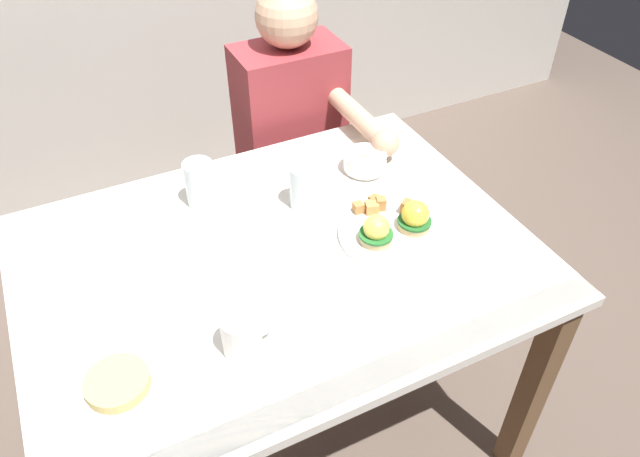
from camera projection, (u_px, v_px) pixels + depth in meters
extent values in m
plane|color=brown|center=(288.00, 423.00, 1.93)|extent=(6.00, 6.00, 0.00)
cube|color=white|center=(278.00, 259.00, 1.45)|extent=(1.20, 0.90, 0.03)
cube|color=#4C6BB7|center=(359.00, 382.00, 1.17)|extent=(1.20, 0.06, 0.00)
cube|color=#4C6BB7|center=(222.00, 169.00, 1.72)|extent=(1.20, 0.06, 0.00)
cube|color=brown|center=(533.00, 389.00, 1.61)|extent=(0.06, 0.06, 0.71)
cube|color=brown|center=(59.00, 323.00, 1.78)|extent=(0.06, 0.06, 0.71)
cube|color=brown|center=(380.00, 217.00, 2.15)|extent=(0.06, 0.06, 0.71)
cylinder|color=white|center=(392.00, 233.00, 1.49)|extent=(0.27, 0.27, 0.01)
cylinder|color=tan|center=(376.00, 238.00, 1.46)|extent=(0.08, 0.08, 0.02)
cylinder|color=#286B2D|center=(376.00, 234.00, 1.45)|extent=(0.08, 0.08, 0.01)
sphere|color=#F7DB56|center=(376.00, 227.00, 1.44)|extent=(0.06, 0.06, 0.06)
cylinder|color=tan|center=(414.00, 224.00, 1.49)|extent=(0.08, 0.08, 0.02)
cylinder|color=#236028|center=(415.00, 221.00, 1.49)|extent=(0.08, 0.08, 0.01)
sphere|color=yellow|center=(415.00, 214.00, 1.47)|extent=(0.07, 0.07, 0.07)
cube|color=#AD7038|center=(408.00, 208.00, 1.53)|extent=(0.04, 0.04, 0.04)
cube|color=#B77A42|center=(381.00, 204.00, 1.54)|extent=(0.03, 0.03, 0.03)
cube|color=#B77A42|center=(358.00, 208.00, 1.54)|extent=(0.03, 0.03, 0.03)
cube|color=tan|center=(372.00, 207.00, 1.54)|extent=(0.04, 0.04, 0.03)
cube|color=#AD7038|center=(374.00, 201.00, 1.56)|extent=(0.03, 0.03, 0.03)
cube|color=#B77A42|center=(376.00, 201.00, 1.56)|extent=(0.04, 0.04, 0.02)
cylinder|color=white|center=(364.00, 169.00, 1.70)|extent=(0.10, 0.10, 0.01)
cylinder|color=white|center=(365.00, 161.00, 1.69)|extent=(0.12, 0.12, 0.04)
cube|color=#B7E093|center=(367.00, 158.00, 1.68)|extent=(0.04, 0.04, 0.03)
cube|color=#B7E093|center=(360.00, 161.00, 1.69)|extent=(0.03, 0.03, 0.02)
cube|color=#B7E093|center=(370.00, 162.00, 1.68)|extent=(0.03, 0.03, 0.03)
cube|color=#F4DB66|center=(362.00, 162.00, 1.69)|extent=(0.03, 0.03, 0.02)
cube|color=#F4DB66|center=(366.00, 162.00, 1.69)|extent=(0.04, 0.04, 0.03)
cube|color=#B7E093|center=(366.00, 158.00, 1.68)|extent=(0.03, 0.03, 0.02)
cube|color=#F4DB66|center=(365.00, 158.00, 1.68)|extent=(0.03, 0.03, 0.02)
cube|color=#F4DB66|center=(365.00, 163.00, 1.69)|extent=(0.03, 0.03, 0.02)
cube|color=#B7E093|center=(354.00, 158.00, 1.69)|extent=(0.02, 0.02, 0.02)
cylinder|color=white|center=(241.00, 334.00, 1.20)|extent=(0.08, 0.08, 0.09)
cylinder|color=black|center=(240.00, 321.00, 1.17)|extent=(0.07, 0.07, 0.01)
torus|color=white|center=(261.00, 326.00, 1.21)|extent=(0.06, 0.02, 0.06)
cube|color=silver|center=(95.00, 280.00, 1.38)|extent=(0.12, 0.05, 0.00)
cube|color=silver|center=(124.00, 263.00, 1.42)|extent=(0.04, 0.03, 0.00)
cylinder|color=silver|center=(303.00, 186.00, 1.55)|extent=(0.07, 0.07, 0.12)
cylinder|color=silver|center=(304.00, 196.00, 1.57)|extent=(0.06, 0.06, 0.06)
cylinder|color=silver|center=(200.00, 184.00, 1.55)|extent=(0.08, 0.08, 0.13)
cylinder|color=silver|center=(202.00, 194.00, 1.58)|extent=(0.07, 0.07, 0.06)
cylinder|color=white|center=(119.00, 388.00, 1.15)|extent=(0.20, 0.20, 0.01)
cylinder|color=#DBBC70|center=(117.00, 383.00, 1.14)|extent=(0.12, 0.12, 0.02)
cylinder|color=#33333D|center=(283.00, 250.00, 2.22)|extent=(0.11, 0.11, 0.45)
cylinder|color=#33333D|center=(327.00, 235.00, 2.28)|extent=(0.11, 0.11, 0.45)
cube|color=#993338|center=(290.00, 118.00, 2.00)|extent=(0.34, 0.20, 0.50)
sphere|color=#DBAD89|center=(287.00, 16.00, 1.78)|extent=(0.19, 0.19, 0.19)
cylinder|color=#DBAD89|center=(360.00, 118.00, 1.81)|extent=(0.06, 0.30, 0.06)
sphere|color=#DBAD89|center=(386.00, 143.00, 1.71)|extent=(0.08, 0.08, 0.08)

